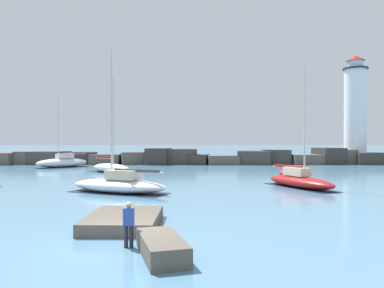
% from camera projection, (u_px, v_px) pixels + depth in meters
% --- Properties ---
extents(ground_plane, '(600.00, 600.00, 0.00)m').
position_uv_depth(ground_plane, '(121.00, 244.00, 13.21)').
color(ground_plane, teal).
extents(open_sea_beyond, '(400.00, 116.00, 0.01)m').
position_uv_depth(open_sea_beyond, '(183.00, 152.00, 118.50)').
color(open_sea_beyond, teal).
rests_on(open_sea_beyond, ground).
extents(breakwater_jetty, '(64.18, 6.44, 2.54)m').
position_uv_depth(breakwater_jetty, '(182.00, 158.00, 58.32)').
color(breakwater_jetty, '#423D38').
rests_on(breakwater_jetty, ground).
extents(lighthouse, '(4.53, 4.53, 17.28)m').
position_uv_depth(lighthouse, '(354.00, 115.00, 59.63)').
color(lighthouse, gray).
rests_on(lighthouse, ground).
extents(foreground_rocks, '(12.36, 9.29, 1.02)m').
position_uv_depth(foreground_rocks, '(35.00, 234.00, 13.14)').
color(foreground_rocks, brown).
rests_on(foreground_rocks, ground).
extents(sailboat_moored_0, '(4.66, 7.35, 9.53)m').
position_uv_depth(sailboat_moored_0, '(298.00, 180.00, 29.07)').
color(sailboat_moored_0, maroon).
rests_on(sailboat_moored_0, ground).
extents(sailboat_moored_1, '(7.78, 5.10, 10.14)m').
position_uv_depth(sailboat_moored_1, '(118.00, 184.00, 26.16)').
color(sailboat_moored_1, white).
rests_on(sailboat_moored_1, ground).
extents(sailboat_moored_2, '(6.07, 6.01, 11.04)m').
position_uv_depth(sailboat_moored_2, '(110.00, 168.00, 42.61)').
color(sailboat_moored_2, white).
rests_on(sailboat_moored_2, ground).
extents(sailboat_moored_4, '(6.85, 6.68, 10.17)m').
position_uv_depth(sailboat_moored_4, '(62.00, 162.00, 51.13)').
color(sailboat_moored_4, silver).
rests_on(sailboat_moored_4, ground).
extents(mooring_buoy_orange_near, '(0.76, 0.76, 0.96)m').
position_uv_depth(mooring_buoy_orange_near, '(282.00, 174.00, 36.23)').
color(mooring_buoy_orange_near, red).
rests_on(mooring_buoy_orange_near, ground).
extents(person_on_rocks, '(0.36, 0.22, 1.56)m').
position_uv_depth(person_on_rocks, '(128.00, 222.00, 12.71)').
color(person_on_rocks, '#282833').
rests_on(person_on_rocks, ground).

